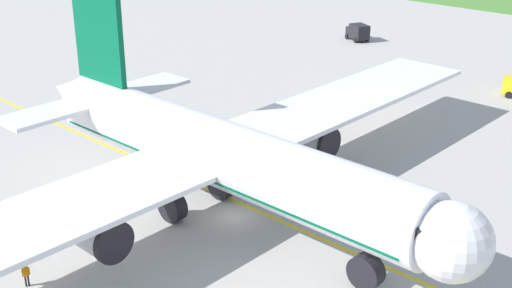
% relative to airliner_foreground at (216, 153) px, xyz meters
% --- Properties ---
extents(ground_plane, '(600.00, 600.00, 0.00)m').
position_rel_airliner_foreground_xyz_m(ground_plane, '(0.83, 1.09, -6.03)').
color(ground_plane, '#ADAAA5').
rests_on(ground_plane, ground).
extents(apron_taxi_line, '(280.00, 0.36, 0.01)m').
position_rel_airliner_foreground_xyz_m(apron_taxi_line, '(0.83, 3.20, -6.02)').
color(apron_taxi_line, yellow).
rests_on(apron_taxi_line, ground).
extents(airliner_foreground, '(47.93, 74.45, 17.76)m').
position_rel_airliner_foreground_xyz_m(airliner_foreground, '(0.00, 0.00, 0.00)').
color(airliner_foreground, white).
rests_on(airliner_foreground, ground).
extents(ground_crew_marshaller_front, '(0.29, 0.61, 1.75)m').
position_rel_airliner_foreground_xyz_m(ground_crew_marshaller_front, '(-2.76, -16.37, -4.96)').
color(ground_crew_marshaller_front, black).
rests_on(ground_crew_marshaller_front, ground).
extents(service_truck_fuel_bowser, '(4.98, 4.04, 2.84)m').
position_rel_airliner_foreground_xyz_m(service_truck_fuel_bowser, '(-27.78, 60.93, -4.50)').
color(service_truck_fuel_bowser, black).
rests_on(service_truck_fuel_bowser, ground).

